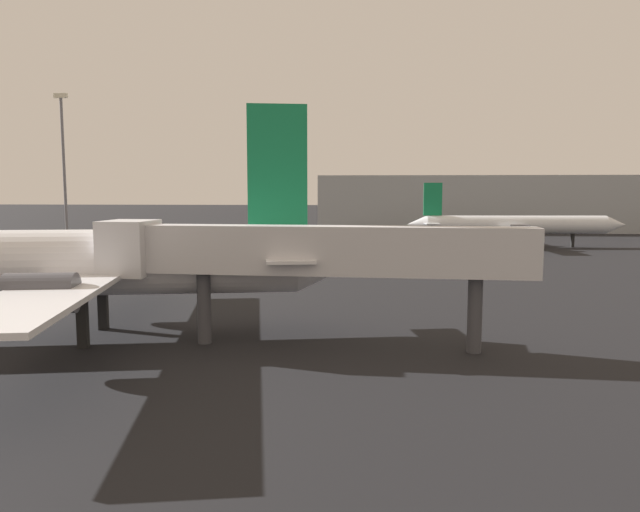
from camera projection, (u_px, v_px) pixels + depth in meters
The scene contains 5 objects.
airplane_at_gate at pixel (74, 263), 31.09m from camera, with size 31.61×28.37×12.30m.
airplane_far_left at pixel (514, 225), 81.22m from camera, with size 29.87×17.49×8.77m.
jet_bridge at pixel (294, 252), 29.44m from camera, with size 21.52×3.39×6.26m.
light_mast_left at pixel (63, 157), 105.58m from camera, with size 2.40×0.50×24.64m.
terminal_building at pixel (479, 203), 117.19m from camera, with size 62.07×20.38×10.44m, color #999EA3.
Camera 1 is at (-4.07, -8.55, 7.81)m, focal length 33.50 mm.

